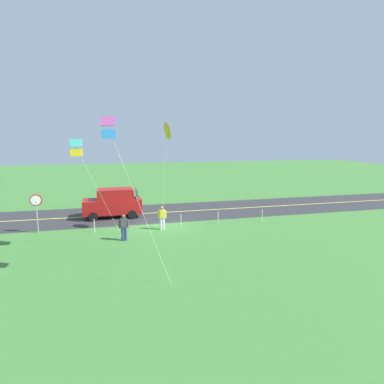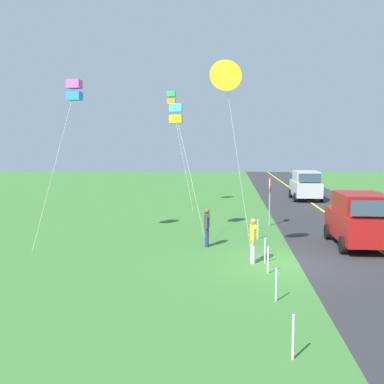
# 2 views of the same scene
# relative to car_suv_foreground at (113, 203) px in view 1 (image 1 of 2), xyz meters

# --- Properties ---
(ground_plane) EXTENTS (120.00, 120.00, 0.10)m
(ground_plane) POSITION_rel_car_suv_foreground_xyz_m (-3.04, 3.35, -1.20)
(ground_plane) COLOR #3D7533
(asphalt_road) EXTENTS (120.00, 7.00, 0.00)m
(asphalt_road) POSITION_rel_car_suv_foreground_xyz_m (-3.04, -0.65, -1.15)
(asphalt_road) COLOR #2D2D30
(asphalt_road) RESTS_ON ground
(road_centre_stripe) EXTENTS (120.00, 0.16, 0.00)m
(road_centre_stripe) POSITION_rel_car_suv_foreground_xyz_m (-3.04, -0.65, -1.15)
(road_centre_stripe) COLOR #E5E04C
(road_centre_stripe) RESTS_ON asphalt_road
(car_suv_foreground) EXTENTS (4.40, 2.12, 2.24)m
(car_suv_foreground) POSITION_rel_car_suv_foreground_xyz_m (0.00, 0.00, 0.00)
(car_suv_foreground) COLOR maroon
(car_suv_foreground) RESTS_ON ground
(stop_sign) EXTENTS (0.76, 0.08, 2.56)m
(stop_sign) POSITION_rel_car_suv_foreground_xyz_m (4.88, 3.26, 0.65)
(stop_sign) COLOR gray
(stop_sign) RESTS_ON ground
(person_adult_near) EXTENTS (0.58, 0.22, 1.60)m
(person_adult_near) POSITION_rel_car_suv_foreground_xyz_m (-0.45, 6.25, -0.29)
(person_adult_near) COLOR navy
(person_adult_near) RESTS_ON ground
(person_adult_companion) EXTENTS (0.58, 0.22, 1.60)m
(person_adult_companion) POSITION_rel_car_suv_foreground_xyz_m (-3.07, 4.48, -0.29)
(person_adult_companion) COLOR silver
(person_adult_companion) RESTS_ON ground
(kite_red_low) EXTENTS (2.62, 1.83, 6.05)m
(kite_red_low) POSITION_rel_car_suv_foreground_xyz_m (1.87, 7.79, 4.46)
(kite_red_low) COLOR silver
(kite_red_low) RESTS_ON ground
(kite_blue_mid) EXTENTS (0.55, 1.59, 7.08)m
(kite_blue_mid) POSITION_rel_car_suv_foreground_xyz_m (-3.23, 5.49, 5.36)
(kite_blue_mid) COLOR silver
(kite_blue_mid) RESTS_ON ground
(kite_yellow_high) EXTENTS (2.61, 1.37, 6.96)m
(kite_yellow_high) POSITION_rel_car_suv_foreground_xyz_m (0.27, 11.96, 5.36)
(kite_yellow_high) COLOR silver
(kite_yellow_high) RESTS_ON ground
(fence_post_0) EXTENTS (0.05, 0.05, 0.90)m
(fence_post_0) POSITION_rel_car_suv_foreground_xyz_m (-10.64, 4.05, -0.70)
(fence_post_0) COLOR silver
(fence_post_0) RESTS_ON ground
(fence_post_1) EXTENTS (0.05, 0.05, 0.90)m
(fence_post_1) POSITION_rel_car_suv_foreground_xyz_m (-7.19, 4.05, -0.70)
(fence_post_1) COLOR silver
(fence_post_1) RESTS_ON ground
(fence_post_2) EXTENTS (0.05, 0.05, 0.90)m
(fence_post_2) POSITION_rel_car_suv_foreground_xyz_m (-4.46, 4.05, -0.70)
(fence_post_2) COLOR silver
(fence_post_2) RESTS_ON ground
(fence_post_3) EXTENTS (0.05, 0.05, 0.90)m
(fence_post_3) POSITION_rel_car_suv_foreground_xyz_m (-3.06, 4.05, -0.70)
(fence_post_3) COLOR silver
(fence_post_3) RESTS_ON ground
(fence_post_4) EXTENTS (0.05, 0.05, 0.90)m
(fence_post_4) POSITION_rel_car_suv_foreground_xyz_m (1.33, 4.05, -0.70)
(fence_post_4) COLOR silver
(fence_post_4) RESTS_ON ground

